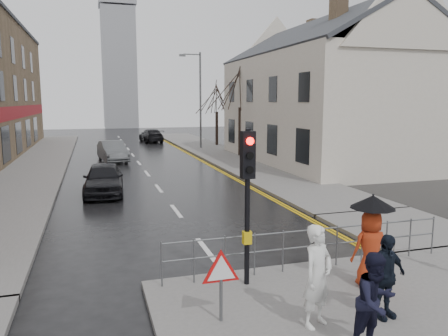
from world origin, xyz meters
TOP-DOWN VIEW (x-y plane):
  - ground at (0.00, 0.00)m, footprint 120.00×120.00m
  - left_pavement at (-6.50, 23.00)m, footprint 4.00×44.00m
  - right_pavement at (6.50, 25.00)m, footprint 4.00×40.00m
  - pavement_bridge_right at (6.50, 3.00)m, footprint 4.00×4.20m
  - building_right_cream at (12.00, 18.00)m, footprint 9.00×16.40m
  - church_tower at (1.50, 62.00)m, footprint 5.00×5.00m
  - traffic_signal_near_left at (0.20, 0.20)m, footprint 0.28×0.27m
  - guard_railing_front at (1.95, 0.60)m, footprint 7.14×0.04m
  - warning_sign at (-0.80, -1.21)m, footprint 0.80×0.07m
  - street_lamp at (5.82, 28.00)m, footprint 1.83×0.25m
  - tree_near at (7.50, 22.00)m, footprint 2.40×2.40m
  - tree_far at (8.00, 30.00)m, footprint 2.40×2.40m
  - pedestrian_a at (0.78, -1.85)m, footprint 0.80×0.69m
  - pedestrian_b at (1.29, -2.80)m, footprint 0.89×0.75m
  - pedestrian_with_umbrella at (2.72, -0.64)m, footprint 0.96×0.96m
  - pedestrian_d at (2.11, -1.94)m, footprint 0.97×0.51m
  - car_parked at (-2.51, 11.40)m, footprint 1.91×4.22m
  - car_mid at (-1.62, 22.24)m, footprint 2.07×4.44m
  - car_far at (2.78, 35.89)m, footprint 2.18×4.67m

SIDE VIEW (x-z plane):
  - ground at x=0.00m, z-range 0.00..0.00m
  - left_pavement at x=-6.50m, z-range 0.00..0.14m
  - right_pavement at x=6.50m, z-range 0.00..0.14m
  - pavement_bridge_right at x=6.50m, z-range 0.00..0.14m
  - car_far at x=2.78m, z-range 0.00..1.32m
  - car_parked at x=-2.51m, z-range 0.00..1.41m
  - car_mid at x=-1.62m, z-range 0.00..1.41m
  - guard_railing_front at x=1.95m, z-range 0.36..1.36m
  - pedestrian_d at x=2.11m, z-range 0.14..1.72m
  - pedestrian_b at x=1.29m, z-range 0.14..1.76m
  - warning_sign at x=-0.80m, z-range 0.37..1.72m
  - pedestrian_a at x=0.78m, z-range 0.14..1.98m
  - pedestrian_with_umbrella at x=2.72m, z-range 0.24..2.24m
  - traffic_signal_near_left at x=0.20m, z-range 0.76..4.16m
  - tree_far at x=8.00m, z-range 1.60..7.24m
  - street_lamp at x=5.82m, z-range 0.71..8.71m
  - building_right_cream at x=12.00m, z-range -0.27..9.83m
  - tree_near at x=7.50m, z-range 1.85..8.43m
  - church_tower at x=1.50m, z-range 0.00..18.00m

